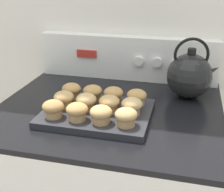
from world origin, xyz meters
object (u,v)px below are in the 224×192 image
(muffin_pan, at_px, (97,113))
(muffin_r1_c0, at_px, (64,99))
(muffin_r0_c0, at_px, (53,108))
(muffin_r0_c2, at_px, (101,114))
(tea_kettle, at_px, (190,75))
(muffin_r1_c1, at_px, (86,101))
(muffin_r0_c1, at_px, (77,111))
(muffin_r2_c2, at_px, (113,94))
(muffin_r1_c3, at_px, (132,106))
(muffin_r2_c0, at_px, (71,90))
(muffin_r2_c3, at_px, (137,97))
(muffin_r2_c1, at_px, (93,93))
(muffin_r1_c2, at_px, (109,103))
(muffin_r0_c3, at_px, (126,117))

(muffin_pan, xyz_separation_m, muffin_r1_c0, (-0.11, -0.00, 0.04))
(muffin_r0_c0, bearing_deg, muffin_r0_c2, -0.63)
(tea_kettle, bearing_deg, muffin_r1_c0, -148.88)
(muffin_r1_c0, bearing_deg, muffin_r1_c1, -0.26)
(muffin_r0_c1, height_order, muffin_r2_c2, same)
(muffin_r1_c3, relative_size, muffin_r2_c0, 1.00)
(muffin_pan, height_order, muffin_r2_c3, muffin_r2_c3)
(muffin_r0_c0, xyz_separation_m, muffin_r2_c1, (0.08, 0.16, 0.00))
(muffin_r0_c2, distance_m, muffin_r2_c3, 0.17)
(muffin_pan, relative_size, muffin_r1_c2, 5.18)
(muffin_r0_c3, bearing_deg, tea_kettle, 61.65)
(muffin_r0_c1, relative_size, muffin_r1_c2, 1.00)
(muffin_r2_c1, height_order, tea_kettle, tea_kettle)
(muffin_r1_c0, bearing_deg, muffin_r0_c3, -19.00)
(muffin_r2_c3, bearing_deg, muffin_r2_c1, 179.20)
(muffin_r0_c2, height_order, muffin_r0_c3, same)
(muffin_r0_c3, xyz_separation_m, muffin_r2_c2, (-0.08, 0.16, 0.00))
(muffin_r1_c1, xyz_separation_m, tea_kettle, (0.32, 0.24, 0.04))
(muffin_r0_c0, xyz_separation_m, muffin_r2_c2, (0.15, 0.16, 0.00))
(tea_kettle, bearing_deg, muffin_r1_c3, -125.28)
(muffin_r0_c0, relative_size, muffin_r2_c3, 1.00)
(muffin_r0_c0, relative_size, muffin_r2_c0, 1.00)
(muffin_r2_c0, relative_size, muffin_r2_c3, 1.00)
(muffin_r1_c2, distance_m, tea_kettle, 0.34)
(muffin_r2_c1, distance_m, tea_kettle, 0.37)
(muffin_r1_c2, height_order, muffin_r2_c1, same)
(muffin_r0_c0, height_order, muffin_r2_c2, same)
(muffin_r0_c0, distance_m, muffin_r1_c0, 0.08)
(muffin_pan, xyz_separation_m, muffin_r1_c1, (-0.04, -0.00, 0.04))
(muffin_r1_c1, bearing_deg, muffin_r1_c3, 0.36)
(muffin_r2_c2, relative_size, muffin_r2_c3, 1.00)
(muffin_r0_c2, xyz_separation_m, muffin_r1_c2, (0.00, 0.08, 0.00))
(muffin_r0_c1, bearing_deg, muffin_r2_c2, 64.30)
(muffin_r1_c3, bearing_deg, muffin_r2_c1, 153.55)
(muffin_r0_c1, bearing_deg, muffin_r0_c2, -0.54)
(muffin_r1_c2, bearing_deg, muffin_r0_c3, -47.99)
(muffin_r0_c0, relative_size, muffin_r2_c1, 1.00)
(muffin_r1_c0, bearing_deg, muffin_r2_c3, 17.86)
(muffin_r1_c3, bearing_deg, muffin_r0_c0, -161.39)
(muffin_r0_c3, distance_m, muffin_r2_c1, 0.22)
(muffin_r0_c3, height_order, muffin_r1_c1, same)
(muffin_r2_c2, bearing_deg, muffin_r0_c3, -63.72)
(muffin_r1_c1, distance_m, muffin_r2_c2, 0.11)
(muffin_r0_c2, bearing_deg, tea_kettle, 52.23)
(muffin_r0_c3, relative_size, muffin_r1_c3, 1.00)
(muffin_r1_c0, bearing_deg, muffin_r1_c3, 0.15)
(muffin_r0_c3, bearing_deg, muffin_r2_c2, 116.28)
(muffin_r1_c0, relative_size, muffin_r1_c1, 1.00)
(muffin_r2_c2, height_order, muffin_r2_c3, same)
(muffin_r2_c0, bearing_deg, muffin_r0_c0, -90.34)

